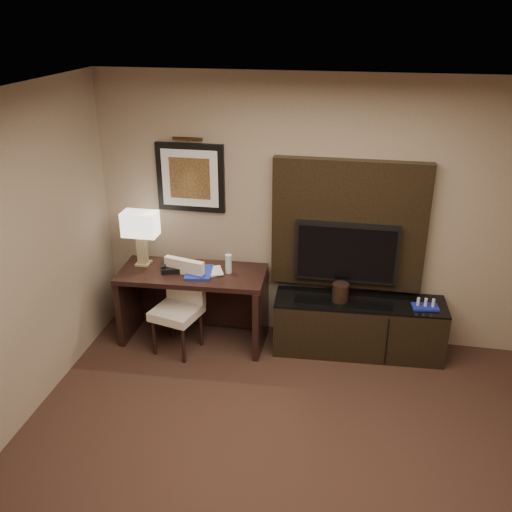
% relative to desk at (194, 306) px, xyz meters
% --- Properties ---
extents(ceiling, '(4.50, 5.00, 0.01)m').
position_rel_desk_xyz_m(ceiling, '(1.21, -2.10, 2.31)').
color(ceiling, silver).
rests_on(ceiling, wall_back).
extents(wall_back, '(4.50, 0.01, 2.70)m').
position_rel_desk_xyz_m(wall_back, '(1.21, 0.40, 0.96)').
color(wall_back, gray).
rests_on(wall_back, floor).
extents(desk, '(1.50, 0.70, 0.79)m').
position_rel_desk_xyz_m(desk, '(0.00, 0.00, 0.00)').
color(desk, black).
rests_on(desk, floor).
extents(credenza, '(1.69, 0.56, 0.58)m').
position_rel_desk_xyz_m(credenza, '(1.68, 0.10, -0.11)').
color(credenza, black).
rests_on(credenza, floor).
extents(tv_wall_panel, '(1.50, 0.12, 1.30)m').
position_rel_desk_xyz_m(tv_wall_panel, '(1.51, 0.34, 0.88)').
color(tv_wall_panel, black).
rests_on(tv_wall_panel, wall_back).
extents(tv, '(1.00, 0.08, 0.60)m').
position_rel_desk_xyz_m(tv, '(1.51, 0.24, 0.63)').
color(tv, black).
rests_on(tv, tv_wall_panel).
extents(artwork, '(0.70, 0.04, 0.70)m').
position_rel_desk_xyz_m(artwork, '(-0.09, 0.38, 1.26)').
color(artwork, black).
rests_on(artwork, wall_back).
extents(picture_light, '(0.04, 0.04, 0.30)m').
position_rel_desk_xyz_m(picture_light, '(-0.09, 0.34, 1.66)').
color(picture_light, '#422A15').
rests_on(picture_light, wall_back).
extents(desk_chair, '(0.53, 0.58, 0.89)m').
position_rel_desk_xyz_m(desk_chair, '(-0.11, -0.23, 0.05)').
color(desk_chair, beige).
rests_on(desk_chair, floor).
extents(table_lamp, '(0.38, 0.28, 0.54)m').
position_rel_desk_xyz_m(table_lamp, '(-0.55, 0.08, 0.67)').
color(table_lamp, tan).
rests_on(table_lamp, desk).
extents(desk_phone, '(0.27, 0.26, 0.11)m').
position_rel_desk_xyz_m(desk_phone, '(-0.20, -0.00, 0.45)').
color(desk_phone, black).
rests_on(desk_phone, desk).
extents(blue_folder, '(0.30, 0.37, 0.02)m').
position_rel_desk_xyz_m(blue_folder, '(0.08, -0.02, 0.40)').
color(blue_folder, navy).
rests_on(blue_folder, desk).
extents(book, '(0.16, 0.09, 0.23)m').
position_rel_desk_xyz_m(book, '(0.14, -0.01, 0.51)').
color(book, '#B39E8D').
rests_on(book, desk).
extents(water_bottle, '(0.07, 0.07, 0.19)m').
position_rel_desk_xyz_m(water_bottle, '(0.37, 0.05, 0.49)').
color(water_bottle, silver).
rests_on(water_bottle, desk).
extents(ice_bucket, '(0.17, 0.17, 0.18)m').
position_rel_desk_xyz_m(ice_bucket, '(1.48, 0.07, 0.27)').
color(ice_bucket, black).
rests_on(ice_bucket, credenza).
extents(minibar_tray, '(0.26, 0.18, 0.09)m').
position_rel_desk_xyz_m(minibar_tray, '(2.30, 0.08, 0.23)').
color(minibar_tray, '#172399').
rests_on(minibar_tray, credenza).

